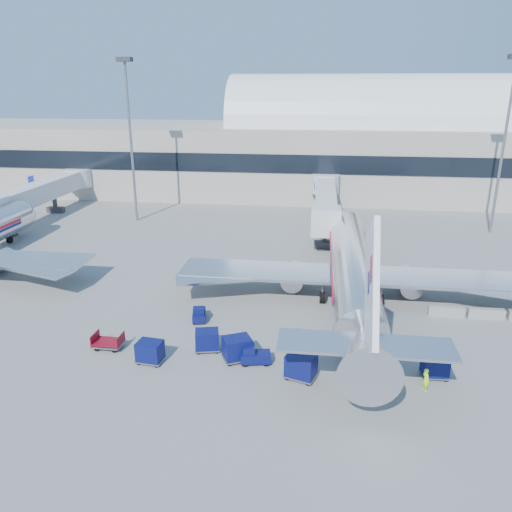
# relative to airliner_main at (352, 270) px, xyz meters

# --- Properties ---
(ground) EXTENTS (260.00, 260.00, 0.00)m
(ground) POSITION_rel_airliner_main_xyz_m (-10.00, -4.51, -2.93)
(ground) COLOR gray
(ground) RESTS_ON ground
(terminal) EXTENTS (170.00, 28.15, 21.00)m
(terminal) POSITION_rel_airliner_main_xyz_m (-23.60, 51.46, 4.60)
(terminal) COLOR #B2AA9E
(terminal) RESTS_ON ground
(airliner_main) EXTENTS (32.00, 37.26, 12.07)m
(airliner_main) POSITION_rel_airliner_main_xyz_m (0.00, 0.00, 0.00)
(airliner_main) COLOR silver
(airliner_main) RESTS_ON ground
(jetbridge_near) EXTENTS (4.40, 27.50, 6.25)m
(jetbridge_near) POSITION_rel_airliner_main_xyz_m (-2.40, 26.30, 1.00)
(jetbridge_near) COLOR silver
(jetbridge_near) RESTS_ON ground
(jetbridge_mid) EXTENTS (4.40, 27.50, 6.25)m
(jetbridge_mid) POSITION_rel_airliner_main_xyz_m (-44.40, 26.30, 1.00)
(jetbridge_mid) COLOR silver
(jetbridge_mid) RESTS_ON ground
(mast_west) EXTENTS (2.00, 1.20, 22.60)m
(mast_west) POSITION_rel_airliner_main_xyz_m (-30.00, 25.49, 11.87)
(mast_west) COLOR slate
(mast_west) RESTS_ON ground
(mast_east) EXTENTS (2.00, 1.20, 22.60)m
(mast_east) POSITION_rel_airliner_main_xyz_m (20.00, 25.49, 11.87)
(mast_east) COLOR slate
(mast_east) RESTS_ON ground
(barrier_near) EXTENTS (3.00, 0.55, 0.90)m
(barrier_near) POSITION_rel_airliner_main_xyz_m (8.00, -2.51, -2.48)
(barrier_near) COLOR #9E9E96
(barrier_near) RESTS_ON ground
(barrier_mid) EXTENTS (3.00, 0.55, 0.90)m
(barrier_mid) POSITION_rel_airliner_main_xyz_m (11.30, -2.51, -2.48)
(barrier_mid) COLOR #9E9E96
(barrier_mid) RESTS_ON ground
(tug_lead) EXTENTS (2.30, 1.44, 1.40)m
(tug_lead) POSITION_rel_airliner_main_xyz_m (-7.40, -12.27, -2.29)
(tug_lead) COLOR #0A0F4C
(tug_lead) RESTS_ON ground
(tug_right) EXTENTS (2.38, 2.02, 1.40)m
(tug_right) POSITION_rel_airliner_main_xyz_m (-0.63, -7.48, -2.29)
(tug_right) COLOR #0A0F4C
(tug_right) RESTS_ON ground
(tug_left) EXTENTS (1.42, 2.25, 1.36)m
(tug_left) POSITION_rel_airliner_main_xyz_m (-12.95, -6.06, -2.31)
(tug_left) COLOR #0A0F4C
(tug_left) RESTS_ON ground
(cart_train_a) EXTENTS (2.50, 2.29, 1.78)m
(cart_train_a) POSITION_rel_airliner_main_xyz_m (-8.67, -11.99, -1.98)
(cart_train_a) COLOR #0A0F4C
(cart_train_a) RESTS_ON ground
(cart_train_b) EXTENTS (2.10, 1.77, 1.61)m
(cart_train_b) POSITION_rel_airliner_main_xyz_m (-11.13, -10.88, -2.07)
(cart_train_b) COLOR #0A0F4C
(cart_train_b) RESTS_ON ground
(cart_train_c) EXTENTS (1.99, 1.61, 1.62)m
(cart_train_c) POSITION_rel_airliner_main_xyz_m (-14.81, -13.10, -2.06)
(cart_train_c) COLOR #0A0F4C
(cart_train_c) RESTS_ON ground
(cart_solo_near) EXTENTS (2.41, 2.11, 1.78)m
(cart_solo_near) POSITION_rel_airliner_main_xyz_m (-3.99, -13.80, -1.97)
(cart_solo_near) COLOR #0A0F4C
(cart_solo_near) RESTS_ON ground
(cart_solo_far) EXTENTS (1.87, 1.48, 1.56)m
(cart_solo_far) POSITION_rel_airliner_main_xyz_m (5.03, -12.46, -2.10)
(cart_solo_far) COLOR #0A0F4C
(cart_solo_far) RESTS_ON ground
(cart_open_red) EXTENTS (2.20, 1.58, 0.58)m
(cart_open_red) POSITION_rel_airliner_main_xyz_m (-18.63, -11.54, -2.51)
(cart_open_red) COLOR slate
(cart_open_red) RESTS_ON ground
(ramp_worker) EXTENTS (0.58, 0.68, 1.59)m
(ramp_worker) POSITION_rel_airliner_main_xyz_m (4.11, -14.17, -2.13)
(ramp_worker) COLOR #A7FB1A
(ramp_worker) RESTS_ON ground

